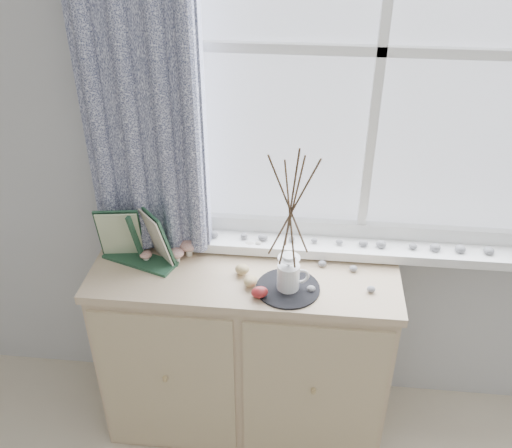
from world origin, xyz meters
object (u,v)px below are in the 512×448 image
botanical_book (135,240)px  twig_pitcher (291,206)px  toadstool_cluster (171,244)px  sideboard (245,350)px

botanical_book → twig_pitcher: bearing=11.5°
botanical_book → toadstool_cluster: bearing=56.8°
sideboard → toadstool_cluster: size_ratio=5.42×
botanical_book → toadstool_cluster: size_ratio=1.57×
twig_pitcher → sideboard: bearing=139.5°
sideboard → botanical_book: size_ratio=3.46×
sideboard → botanical_book: 0.69m
toadstool_cluster → twig_pitcher: size_ratio=0.35×
sideboard → toadstool_cluster: 0.57m
botanical_book → twig_pitcher: 0.65m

